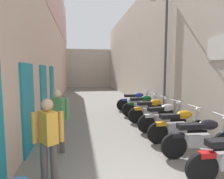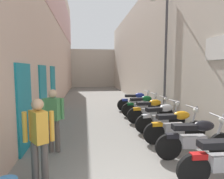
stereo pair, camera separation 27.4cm
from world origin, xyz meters
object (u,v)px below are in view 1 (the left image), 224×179
at_px(street_lamp, 164,50).
at_px(motorcycle_sixth, 142,105).
at_px(motorcycle_second, 200,137).
at_px(motorcycle_third, 179,125).
at_px(motorcycle_fifth, 151,110).
at_px(pedestrian_by_doorway, 48,137).
at_px(motorcycle_fourth, 163,116).
at_px(motorcycle_seventh, 135,101).
at_px(pedestrian_mid_alley, 58,116).

bearing_deg(street_lamp, motorcycle_sixth, 145.94).
distance_m(motorcycle_sixth, street_lamp, 2.49).
bearing_deg(motorcycle_second, motorcycle_third, 90.00).
bearing_deg(motorcycle_second, motorcycle_fifth, 90.00).
height_order(motorcycle_sixth, pedestrian_by_doorway, pedestrian_by_doorway).
distance_m(motorcycle_fourth, motorcycle_seventh, 3.18).
distance_m(motorcycle_third, pedestrian_by_doorway, 3.67).
bearing_deg(pedestrian_by_doorway, motorcycle_fourth, 38.61).
relative_size(motorcycle_third, motorcycle_seventh, 1.00).
height_order(motorcycle_seventh, pedestrian_mid_alley, pedestrian_mid_alley).
bearing_deg(pedestrian_mid_alley, motorcycle_second, -14.49).
relative_size(motorcycle_third, street_lamp, 0.38).
distance_m(motorcycle_fifth, street_lamp, 2.51).
relative_size(pedestrian_by_doorway, street_lamp, 0.32).
height_order(motorcycle_fifth, motorcycle_sixth, same).
bearing_deg(motorcycle_third, pedestrian_by_doorway, -153.83).
xyz_separation_m(motorcycle_fifth, street_lamp, (0.70, 0.57, 2.34)).
height_order(motorcycle_second, pedestrian_by_doorway, pedestrian_by_doorway).
bearing_deg(motorcycle_seventh, motorcycle_fourth, -90.00).
relative_size(motorcycle_sixth, street_lamp, 0.38).
bearing_deg(motorcycle_fifth, motorcycle_third, -90.00).
distance_m(motorcycle_seventh, pedestrian_by_doorway, 6.67).
relative_size(motorcycle_second, pedestrian_by_doorway, 1.18).
xyz_separation_m(motorcycle_third, pedestrian_mid_alley, (-3.26, -0.15, 0.42)).
relative_size(motorcycle_third, pedestrian_mid_alley, 1.18).
distance_m(motorcycle_fourth, motorcycle_sixth, 2.09).
xyz_separation_m(motorcycle_second, street_lamp, (0.70, 3.61, 2.34)).
relative_size(motorcycle_second, motorcycle_fourth, 1.01).
distance_m(motorcycle_second, pedestrian_mid_alley, 3.40).
xyz_separation_m(pedestrian_by_doorway, street_lamp, (3.98, 4.23, 1.93)).
bearing_deg(pedestrian_by_doorway, motorcycle_fifth, 48.22).
xyz_separation_m(motorcycle_fifth, pedestrian_mid_alley, (-3.26, -2.20, 0.42)).
relative_size(motorcycle_fifth, motorcycle_seventh, 1.00).
bearing_deg(motorcycle_seventh, motorcycle_second, -90.00).
distance_m(motorcycle_fourth, motorcycle_fifth, 1.05).
bearing_deg(motorcycle_sixth, motorcycle_seventh, 90.00).
bearing_deg(motorcycle_sixth, motorcycle_fifth, -90.00).
bearing_deg(street_lamp, motorcycle_fourth, -113.48).
bearing_deg(pedestrian_mid_alley, motorcycle_seventh, 53.02).
xyz_separation_m(motorcycle_third, motorcycle_fifth, (0.00, 2.06, 0.00)).
relative_size(motorcycle_third, pedestrian_by_doorway, 1.18).
relative_size(motorcycle_fifth, pedestrian_by_doorway, 1.18).
bearing_deg(motorcycle_third, motorcycle_sixth, 90.00).
relative_size(motorcycle_sixth, motorcycle_seventh, 1.00).
bearing_deg(pedestrian_mid_alley, motorcycle_fourth, 19.45).
height_order(motorcycle_second, motorcycle_sixth, same).
bearing_deg(motorcycle_third, pedestrian_mid_alley, -177.43).
xyz_separation_m(motorcycle_fourth, motorcycle_fifth, (0.00, 1.05, 0.00)).
relative_size(motorcycle_seventh, pedestrian_by_doorway, 1.18).
distance_m(motorcycle_third, street_lamp, 3.59).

